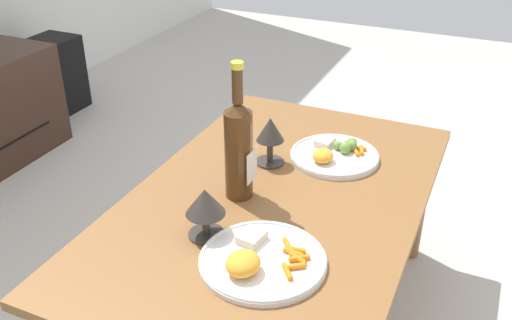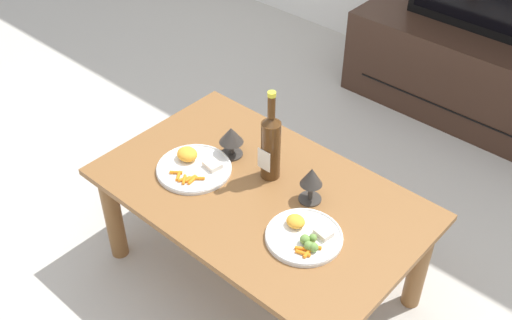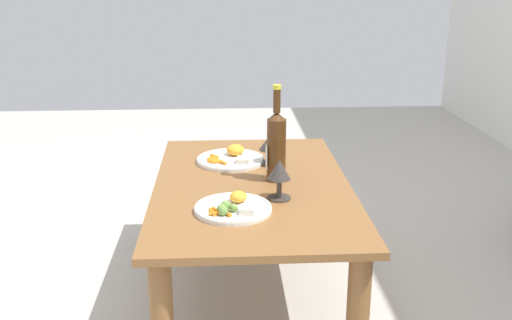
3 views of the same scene
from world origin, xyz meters
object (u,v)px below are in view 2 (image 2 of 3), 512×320
Objects in this scene: tv_stand at (476,76)px; goblet_right at (311,179)px; goblet_left at (231,137)px; dinner_plate_right at (304,236)px; wine_bottle at (271,145)px; dining_table at (260,207)px; dinner_plate_left at (193,167)px.

tv_stand is 9.46× the size of goblet_right.
goblet_left is 0.51m from dinner_plate_right.
tv_stand is 1.57m from wine_bottle.
wine_bottle is 0.20m from goblet_left.
wine_bottle reaches higher than dining_table.
dinner_plate_right is at bearing -0.28° from dinner_plate_left.
goblet_left is at bearing 161.50° from dinner_plate_right.
goblet_right is 0.21m from dinner_plate_right.
dining_table is 0.87× the size of tv_stand.
dinner_plate_left is (-0.26, -0.07, 0.09)m from dining_table.
dinner_plate_right is (0.26, -0.07, 0.09)m from dining_table.
dinner_plate_right is at bearing -29.84° from wine_bottle.
dining_table is 0.24m from wine_bottle.
goblet_right is at bearing 122.22° from dinner_plate_right.
dining_table is at bearing -92.95° from tv_stand.
dinner_plate_left is at bearing -101.62° from tv_stand.
dining_table is 1.62m from tv_stand.
wine_bottle is 0.19m from goblet_right.
goblet_left is (-0.30, -1.52, 0.31)m from tv_stand.
dinner_plate_left is (-0.23, -0.16, -0.13)m from wine_bottle.
tv_stand is 1.58m from goblet_left.
dining_table is 0.28m from dinner_plate_right.
dinner_plate_right is (0.52, -0.00, -0.00)m from dinner_plate_left.
wine_bottle is 2.57× the size of goblet_right.
dinner_plate_right is (0.29, -0.17, -0.13)m from wine_bottle.
goblet_right is (0.08, -1.52, 0.32)m from tv_stand.
tv_stand reaches higher than dining_table.
dinner_plate_left is at bearing -164.63° from dining_table.
goblet_left is at bearing -178.18° from wine_bottle.
wine_bottle is (-0.11, -1.52, 0.36)m from tv_stand.
dinner_plate_right is (0.18, -1.68, 0.24)m from tv_stand.
goblet_left reaches higher than dining_table.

